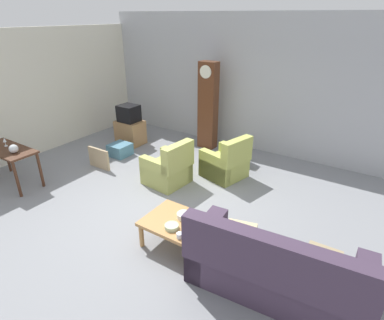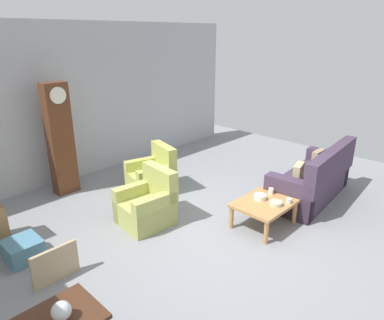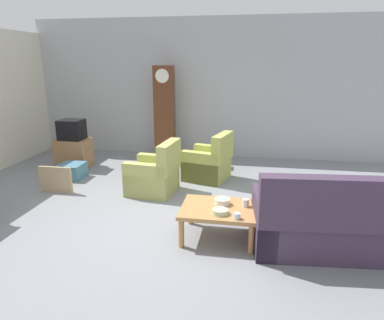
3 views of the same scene
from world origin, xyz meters
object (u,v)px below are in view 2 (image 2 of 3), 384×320
(armchair_olive_near, at_px, (147,206))
(glass_dome_cloche, at_px, (61,311))
(framed_picture_leaning, at_px, (55,265))
(cup_blue_rimmed, at_px, (289,201))
(storage_box_blue, at_px, (23,250))
(cup_white_porcelain, at_px, (271,191))
(grandfather_clock, at_px, (60,139))
(bowl_white_stacked, at_px, (260,197))
(coffee_table_wood, at_px, (264,205))
(couch_floral, at_px, (313,181))
(armchair_olive_far, at_px, (152,177))
(bowl_shallow_green, at_px, (276,203))

(armchair_olive_near, xyz_separation_m, glass_dome_cloche, (-2.28, -1.75, 0.54))
(framed_picture_leaning, height_order, cup_blue_rimmed, cup_blue_rimmed)
(storage_box_blue, height_order, cup_white_porcelain, cup_white_porcelain)
(cup_blue_rimmed, bearing_deg, framed_picture_leaning, 156.11)
(grandfather_clock, distance_m, cup_blue_rimmed, 4.28)
(bowl_white_stacked, bearing_deg, framed_picture_leaning, 161.20)
(framed_picture_leaning, bearing_deg, coffee_table_wood, -20.85)
(coffee_table_wood, height_order, grandfather_clock, grandfather_clock)
(armchair_olive_near, relative_size, storage_box_blue, 1.95)
(coffee_table_wood, bearing_deg, framed_picture_leaning, 159.15)
(couch_floral, height_order, storage_box_blue, couch_floral)
(armchair_olive_far, xyz_separation_m, grandfather_clock, (-1.18, 1.23, 0.77))
(armchair_olive_far, xyz_separation_m, framed_picture_leaning, (-2.55, -1.17, -0.07))
(coffee_table_wood, bearing_deg, couch_floral, -3.90)
(grandfather_clock, height_order, storage_box_blue, grandfather_clock)
(grandfather_clock, xyz_separation_m, glass_dome_cloche, (-1.94, -3.86, -0.23))
(armchair_olive_far, relative_size, bowl_white_stacked, 4.78)
(coffee_table_wood, relative_size, grandfather_clock, 0.45)
(couch_floral, xyz_separation_m, armchair_olive_near, (-2.75, 1.52, -0.05))
(bowl_shallow_green, bearing_deg, framed_picture_leaning, 156.30)
(storage_box_blue, relative_size, cup_white_porcelain, 4.74)
(armchair_olive_near, bearing_deg, bowl_white_stacked, -45.55)
(couch_floral, xyz_separation_m, bowl_white_stacked, (-1.46, 0.21, 0.11))
(bowl_white_stacked, relative_size, bowl_shallow_green, 1.01)
(grandfather_clock, xyz_separation_m, cup_white_porcelain, (1.93, -3.44, -0.60))
(coffee_table_wood, xyz_separation_m, bowl_shallow_green, (0.04, -0.19, 0.09))
(armchair_olive_far, distance_m, storage_box_blue, 2.70)
(grandfather_clock, height_order, bowl_shallow_green, grandfather_clock)
(couch_floral, distance_m, cup_blue_rimmed, 1.27)
(couch_floral, bearing_deg, bowl_shallow_green, -176.65)
(couch_floral, height_order, armchair_olive_near, couch_floral)
(storage_box_blue, xyz_separation_m, cup_blue_rimmed, (3.32, -2.18, 0.31))
(couch_floral, xyz_separation_m, cup_white_porcelain, (-1.17, 0.19, 0.12))
(framed_picture_leaning, bearing_deg, grandfather_clock, 60.25)
(grandfather_clock, bearing_deg, armchair_olive_far, -46.07)
(couch_floral, height_order, framed_picture_leaning, couch_floral)
(glass_dome_cloche, bearing_deg, cup_blue_rimmed, 0.55)
(cup_white_porcelain, distance_m, bowl_white_stacked, 0.30)
(bowl_shallow_green, bearing_deg, grandfather_clock, 113.74)
(armchair_olive_far, distance_m, bowl_white_stacked, 2.24)
(couch_floral, height_order, cup_white_porcelain, couch_floral)
(armchair_olive_near, height_order, cup_blue_rimmed, armchair_olive_near)
(cup_blue_rimmed, xyz_separation_m, bowl_shallow_green, (-0.21, 0.10, -0.01))
(cup_blue_rimmed, relative_size, bowl_shallow_green, 0.44)
(grandfather_clock, distance_m, bowl_white_stacked, 3.84)
(cup_blue_rimmed, bearing_deg, cup_white_porcelain, 76.75)
(couch_floral, relative_size, storage_box_blue, 4.61)
(cup_white_porcelain, relative_size, bowl_white_stacked, 0.50)
(storage_box_blue, height_order, bowl_white_stacked, bowl_white_stacked)
(framed_picture_leaning, xyz_separation_m, bowl_shallow_green, (3.00, -1.32, 0.22))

